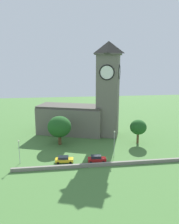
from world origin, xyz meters
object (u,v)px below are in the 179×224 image
(streetlamp_west_end, at_px, (19,148))
(tree_riverside_east, at_px, (138,127))
(streetlamp_west_mid, at_px, (114,139))
(tree_churchyard, at_px, (59,127))
(car_red, at_px, (97,159))
(church, at_px, (86,107))
(car_yellow, at_px, (64,159))

(streetlamp_west_end, distance_m, tree_riverside_east, 36.44)
(streetlamp_west_mid, relative_size, tree_churchyard, 0.80)
(car_red, bearing_deg, tree_churchyard, 122.39)
(streetlamp_west_end, relative_size, tree_churchyard, 0.68)
(church, height_order, tree_churchyard, church)
(tree_riverside_east, distance_m, tree_churchyard, 24.79)
(tree_riverside_east, height_order, tree_churchyard, tree_churchyard)
(car_yellow, xyz_separation_m, car_red, (8.37, -1.02, 0.08))
(car_red, height_order, streetlamp_west_end, streetlamp_west_end)
(car_yellow, bearing_deg, tree_riverside_east, 25.18)
(tree_riverside_east, bearing_deg, car_red, -141.63)
(church, xyz_separation_m, tree_riverside_east, (15.21, -12.31, -4.47))
(tree_riverside_east, bearing_deg, streetlamp_west_end, -163.86)
(tree_churchyard, bearing_deg, car_red, -57.61)
(church, xyz_separation_m, streetlamp_west_end, (-19.78, -22.44, -5.54))
(tree_churchyard, bearing_deg, streetlamp_west_mid, -37.35)
(car_red, xyz_separation_m, streetlamp_west_end, (-19.60, 2.06, 3.29))
(car_red, bearing_deg, car_yellow, 173.05)
(church, relative_size, car_yellow, 6.78)
(church, distance_m, tree_riverside_east, 20.07)
(tree_churchyard, bearing_deg, church, 46.23)
(tree_riverside_east, bearing_deg, tree_churchyard, 174.35)
(streetlamp_west_end, bearing_deg, car_yellow, -5.30)
(streetlamp_west_mid, bearing_deg, tree_riverside_east, 41.50)
(streetlamp_west_mid, xyz_separation_m, tree_churchyard, (-14.72, 11.24, 0.95))
(car_red, distance_m, tree_churchyard, 17.98)
(streetlamp_west_end, xyz_separation_m, tree_riverside_east, (34.99, 10.12, 1.07))
(car_yellow, bearing_deg, church, 70.00)
(streetlamp_west_end, bearing_deg, car_red, -6.01)
(car_red, bearing_deg, streetlamp_west_end, 173.99)
(church, bearing_deg, tree_riverside_east, -38.99)
(church, bearing_deg, streetlamp_west_mid, -76.00)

